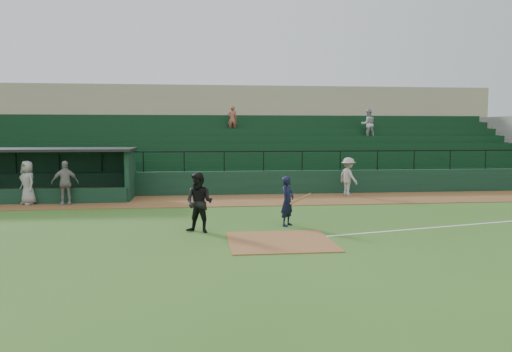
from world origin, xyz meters
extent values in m
plane|color=#315C1D|center=(0.00, 0.00, 0.00)|extent=(90.00, 90.00, 0.00)
cube|color=brown|center=(0.00, 8.00, 0.01)|extent=(40.00, 4.00, 0.03)
cube|color=brown|center=(0.00, -1.00, 0.01)|extent=(3.00, 3.00, 0.03)
cube|color=white|center=(8.00, 1.20, 0.01)|extent=(17.49, 4.44, 0.01)
cube|color=#10301E|center=(0.00, 10.20, 0.60)|extent=(36.00, 0.35, 1.20)
cylinder|color=black|center=(0.00, 10.20, 2.20)|extent=(36.00, 0.06, 0.06)
cube|color=slate|center=(0.00, 15.10, 1.80)|extent=(36.00, 9.00, 3.60)
cube|color=black|center=(0.00, 14.60, 2.25)|extent=(34.56, 8.00, 4.05)
cube|color=tan|center=(0.00, 21.60, 3.20)|extent=(38.00, 3.00, 6.40)
cube|color=slate|center=(0.00, 19.60, 3.70)|extent=(36.00, 2.00, 0.20)
imported|color=#B3B3B3|center=(8.43, 15.90, 3.65)|extent=(0.93, 0.72, 1.91)
imported|color=#A2523B|center=(-0.11, 16.90, 3.99)|extent=(0.61, 0.40, 1.67)
cube|color=#10301E|center=(-9.75, 10.40, 1.15)|extent=(8.50, 0.20, 2.30)
cube|color=#10301E|center=(-5.50, 9.10, 1.15)|extent=(0.20, 2.60, 2.30)
cube|color=black|center=(-9.75, 9.10, 2.36)|extent=(8.90, 3.20, 0.12)
cube|color=olive|center=(-9.75, 10.00, 0.25)|extent=(7.65, 0.40, 0.50)
cube|color=#10301E|center=(-9.75, 7.75, 0.35)|extent=(8.50, 0.12, 0.70)
imported|color=black|center=(0.66, 1.45, 0.84)|extent=(0.69, 0.74, 1.69)
cylinder|color=olive|center=(1.06, 1.25, 0.95)|extent=(0.79, 0.34, 0.35)
imported|color=black|center=(-2.31, 0.67, 0.95)|extent=(1.15, 1.06, 1.91)
imported|color=#A39D99|center=(5.05, 8.90, 0.98)|extent=(1.09, 1.39, 1.89)
imported|color=gray|center=(-8.07, 7.39, 0.98)|extent=(1.18, 0.66, 1.90)
imported|color=gray|center=(-9.68, 7.60, 0.98)|extent=(1.08, 1.09, 1.91)
camera|label=1|loc=(-2.39, -15.32, 3.19)|focal=35.64mm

